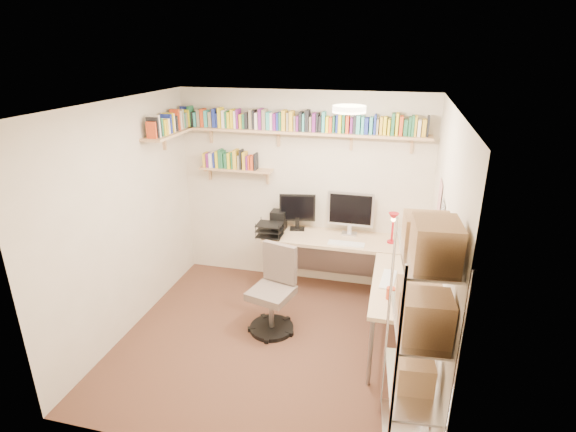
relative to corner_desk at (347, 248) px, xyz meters
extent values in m
plane|color=#462C1E|center=(-0.66, -0.96, -0.76)|extent=(3.20, 3.20, 0.00)
cube|color=beige|center=(-0.66, 0.54, 0.49)|extent=(3.20, 0.04, 2.50)
cube|color=beige|center=(-2.26, -0.96, 0.49)|extent=(0.04, 3.00, 2.50)
cube|color=beige|center=(0.94, -0.96, 0.49)|extent=(0.04, 3.00, 2.50)
cube|color=beige|center=(-0.66, -2.46, 0.49)|extent=(3.20, 0.04, 2.50)
cube|color=white|center=(-0.66, -0.96, 1.74)|extent=(3.20, 3.00, 0.04)
cube|color=silver|center=(0.93, -0.41, 0.79)|extent=(0.01, 0.30, 0.42)
cube|color=white|center=(0.93, -0.81, 0.74)|extent=(0.01, 0.28, 0.38)
cylinder|color=#FFEAC6|center=(0.04, -0.76, 1.70)|extent=(0.30, 0.30, 0.06)
cube|color=#D7B179|center=(-0.66, 0.42, 1.26)|extent=(3.05, 0.25, 0.03)
cube|color=#D7B179|center=(-2.14, -0.01, 1.26)|extent=(0.25, 1.00, 0.03)
cube|color=#D7B179|center=(-1.51, 0.44, 0.74)|extent=(0.95, 0.20, 0.02)
cube|color=#D7B179|center=(-1.86, 0.48, 1.19)|extent=(0.03, 0.20, 0.20)
cube|color=#D7B179|center=(-0.96, 0.48, 1.19)|extent=(0.03, 0.20, 0.20)
cube|color=#D7B179|center=(-0.06, 0.48, 1.19)|extent=(0.03, 0.20, 0.20)
cube|color=#D7B179|center=(0.64, 0.48, 1.19)|extent=(0.03, 0.20, 0.20)
cube|color=#D0431B|center=(-2.12, 0.42, 1.38)|extent=(0.04, 0.12, 0.21)
cube|color=#236941|center=(-2.08, 0.42, 1.40)|extent=(0.04, 0.13, 0.25)
cube|color=black|center=(-2.04, 0.42, 1.37)|extent=(0.03, 0.11, 0.18)
cube|color=teal|center=(-2.00, 0.42, 1.37)|extent=(0.03, 0.14, 0.18)
cube|color=gray|center=(-1.96, 0.42, 1.38)|extent=(0.04, 0.11, 0.21)
cube|color=#D0431B|center=(-1.91, 0.42, 1.39)|extent=(0.04, 0.13, 0.22)
cube|color=teal|center=(-1.86, 0.42, 1.38)|extent=(0.04, 0.12, 0.20)
cube|color=gray|center=(-1.81, 0.42, 1.37)|extent=(0.04, 0.11, 0.19)
cube|color=navy|center=(-1.75, 0.42, 1.39)|extent=(0.04, 0.11, 0.23)
cube|color=navy|center=(-1.71, 0.42, 1.37)|extent=(0.03, 0.11, 0.17)
cube|color=yellow|center=(-1.67, 0.42, 1.40)|extent=(0.04, 0.14, 0.24)
cube|color=white|center=(-1.63, 0.42, 1.39)|extent=(0.04, 0.14, 0.21)
cube|color=#236941|center=(-1.59, 0.42, 1.38)|extent=(0.02, 0.13, 0.20)
cube|color=yellow|center=(-1.56, 0.42, 1.38)|extent=(0.03, 0.12, 0.19)
cube|color=yellow|center=(-1.51, 0.42, 1.39)|extent=(0.04, 0.11, 0.23)
cube|color=white|center=(-1.47, 0.42, 1.38)|extent=(0.03, 0.14, 0.21)
cube|color=#701F74|center=(-1.44, 0.42, 1.40)|extent=(0.02, 0.15, 0.23)
cube|color=gold|center=(-1.40, 0.42, 1.37)|extent=(0.03, 0.12, 0.17)
cube|color=#236941|center=(-1.36, 0.42, 1.37)|extent=(0.03, 0.13, 0.18)
cube|color=black|center=(-1.33, 0.42, 1.38)|extent=(0.04, 0.14, 0.19)
cube|color=gray|center=(-1.28, 0.42, 1.40)|extent=(0.04, 0.12, 0.23)
cube|color=black|center=(-1.24, 0.42, 1.39)|extent=(0.02, 0.13, 0.23)
cube|color=white|center=(-1.20, 0.42, 1.38)|extent=(0.04, 0.12, 0.20)
cube|color=#701F74|center=(-1.15, 0.42, 1.40)|extent=(0.04, 0.15, 0.25)
cube|color=gray|center=(-1.10, 0.42, 1.40)|extent=(0.04, 0.14, 0.24)
cube|color=teal|center=(-1.05, 0.42, 1.38)|extent=(0.04, 0.12, 0.21)
cube|color=white|center=(-1.01, 0.42, 1.38)|extent=(0.03, 0.12, 0.20)
cube|color=#701F74|center=(-0.97, 0.42, 1.38)|extent=(0.04, 0.15, 0.20)
cube|color=navy|center=(-0.93, 0.42, 1.38)|extent=(0.03, 0.15, 0.21)
cube|color=#236941|center=(-0.90, 0.42, 1.39)|extent=(0.03, 0.14, 0.21)
cube|color=gold|center=(-0.86, 0.42, 1.40)|extent=(0.04, 0.13, 0.24)
cube|color=gray|center=(-0.81, 0.42, 1.39)|extent=(0.03, 0.11, 0.21)
cube|color=gold|center=(-0.77, 0.42, 1.40)|extent=(0.04, 0.14, 0.23)
cube|color=gray|center=(-0.72, 0.42, 1.37)|extent=(0.02, 0.12, 0.17)
cube|color=#701F74|center=(-0.69, 0.42, 1.37)|extent=(0.03, 0.15, 0.18)
cube|color=black|center=(-0.65, 0.42, 1.39)|extent=(0.04, 0.15, 0.22)
cube|color=teal|center=(-0.62, 0.42, 1.38)|extent=(0.02, 0.15, 0.21)
cube|color=black|center=(-0.58, 0.42, 1.40)|extent=(0.04, 0.14, 0.25)
cube|color=gray|center=(-0.53, 0.42, 1.37)|extent=(0.03, 0.11, 0.17)
cube|color=#701F74|center=(-0.49, 0.42, 1.39)|extent=(0.04, 0.14, 0.22)
cube|color=black|center=(-0.46, 0.42, 1.39)|extent=(0.02, 0.14, 0.22)
cube|color=black|center=(-0.42, 0.42, 1.37)|extent=(0.03, 0.12, 0.18)
cube|color=teal|center=(-0.38, 0.42, 1.40)|extent=(0.04, 0.12, 0.23)
cube|color=yellow|center=(-0.34, 0.42, 1.37)|extent=(0.03, 0.12, 0.18)
cube|color=#D0431B|center=(-0.30, 0.42, 1.37)|extent=(0.04, 0.11, 0.17)
cube|color=#236941|center=(-0.26, 0.42, 1.37)|extent=(0.02, 0.11, 0.19)
cube|color=navy|center=(-0.22, 0.42, 1.38)|extent=(0.03, 0.12, 0.21)
cube|color=yellow|center=(-0.19, 0.42, 1.38)|extent=(0.03, 0.13, 0.21)
cube|color=#236941|center=(-0.15, 0.42, 1.39)|extent=(0.03, 0.12, 0.23)
cube|color=#D0431B|center=(-0.10, 0.42, 1.38)|extent=(0.04, 0.15, 0.20)
cube|color=#701F74|center=(-0.06, 0.42, 1.37)|extent=(0.03, 0.11, 0.18)
cube|color=black|center=(-0.02, 0.42, 1.40)|extent=(0.03, 0.14, 0.25)
cube|color=teal|center=(0.02, 0.42, 1.38)|extent=(0.04, 0.15, 0.21)
cube|color=teal|center=(0.07, 0.42, 1.38)|extent=(0.03, 0.15, 0.20)
cube|color=navy|center=(0.12, 0.42, 1.37)|extent=(0.04, 0.14, 0.18)
cube|color=teal|center=(0.17, 0.42, 1.38)|extent=(0.03, 0.14, 0.19)
cube|color=navy|center=(0.21, 0.42, 1.39)|extent=(0.02, 0.14, 0.22)
cube|color=gray|center=(0.24, 0.42, 1.37)|extent=(0.02, 0.15, 0.18)
cube|color=gold|center=(0.28, 0.42, 1.38)|extent=(0.03, 0.13, 0.20)
cube|color=yellow|center=(0.32, 0.42, 1.38)|extent=(0.04, 0.12, 0.20)
cube|color=yellow|center=(0.37, 0.42, 1.37)|extent=(0.03, 0.14, 0.18)
cube|color=#236941|center=(0.41, 0.42, 1.40)|extent=(0.04, 0.14, 0.24)
cube|color=yellow|center=(0.46, 0.42, 1.40)|extent=(0.03, 0.14, 0.25)
cube|color=#D0431B|center=(0.50, 0.42, 1.39)|extent=(0.04, 0.14, 0.22)
cube|color=#236941|center=(0.55, 0.42, 1.37)|extent=(0.04, 0.12, 0.18)
cube|color=#236941|center=(0.59, 0.42, 1.38)|extent=(0.03, 0.14, 0.21)
cube|color=#236941|center=(0.63, 0.42, 1.39)|extent=(0.03, 0.14, 0.22)
cube|color=gold|center=(0.66, 0.42, 1.39)|extent=(0.02, 0.12, 0.22)
cube|color=white|center=(0.70, 0.42, 1.37)|extent=(0.04, 0.13, 0.18)
cube|color=gold|center=(0.75, 0.42, 1.37)|extent=(0.04, 0.12, 0.19)
cube|color=black|center=(0.79, 0.42, 1.39)|extent=(0.03, 0.12, 0.23)
cube|color=#D0431B|center=(-2.14, -0.45, 1.37)|extent=(0.12, 0.03, 0.18)
cube|color=black|center=(-2.14, -0.41, 1.39)|extent=(0.14, 0.03, 0.22)
cube|color=white|center=(-2.14, -0.37, 1.40)|extent=(0.14, 0.03, 0.24)
cube|color=black|center=(-2.14, -0.33, 1.37)|extent=(0.11, 0.03, 0.17)
cube|color=#236941|center=(-2.14, -0.30, 1.38)|extent=(0.11, 0.04, 0.20)
cube|color=yellow|center=(-2.14, -0.25, 1.37)|extent=(0.13, 0.04, 0.17)
cube|color=gold|center=(-2.14, -0.21, 1.37)|extent=(0.14, 0.04, 0.18)
cube|color=white|center=(-2.14, -0.16, 1.37)|extent=(0.13, 0.04, 0.17)
cube|color=navy|center=(-2.14, -0.11, 1.39)|extent=(0.13, 0.04, 0.22)
cube|color=yellow|center=(-2.14, -0.07, 1.39)|extent=(0.14, 0.03, 0.23)
cube|color=white|center=(-2.14, -0.03, 1.39)|extent=(0.13, 0.04, 0.21)
cube|color=black|center=(-2.14, 0.03, 1.37)|extent=(0.14, 0.04, 0.18)
cube|color=#D0431B|center=(-2.14, 0.07, 1.38)|extent=(0.11, 0.03, 0.20)
cube|color=#D0431B|center=(-2.14, 0.11, 1.40)|extent=(0.12, 0.03, 0.24)
cube|color=white|center=(-2.14, 0.15, 1.39)|extent=(0.13, 0.02, 0.22)
cube|color=gray|center=(-2.14, 0.19, 1.40)|extent=(0.14, 0.04, 0.24)
cube|color=teal|center=(-2.14, 0.22, 1.39)|extent=(0.12, 0.02, 0.22)
cube|color=#236941|center=(-2.14, 0.25, 1.37)|extent=(0.12, 0.03, 0.18)
cube|color=gray|center=(-2.14, 0.30, 1.37)|extent=(0.12, 0.04, 0.18)
cube|color=yellow|center=(-2.14, 0.36, 1.38)|extent=(0.14, 0.04, 0.21)
cube|color=navy|center=(-2.14, 0.40, 1.40)|extent=(0.15, 0.03, 0.24)
cube|color=gold|center=(-1.92, 0.44, 0.85)|extent=(0.04, 0.13, 0.18)
cube|color=#701F74|center=(-1.88, 0.44, 0.85)|extent=(0.04, 0.13, 0.18)
cube|color=white|center=(-1.83, 0.44, 0.85)|extent=(0.04, 0.15, 0.19)
cube|color=navy|center=(-1.79, 0.44, 0.85)|extent=(0.03, 0.13, 0.20)
cube|color=yellow|center=(-1.75, 0.44, 0.86)|extent=(0.04, 0.12, 0.21)
cube|color=#236941|center=(-1.71, 0.44, 0.88)|extent=(0.03, 0.13, 0.24)
cube|color=#236941|center=(-1.68, 0.44, 0.87)|extent=(0.02, 0.14, 0.22)
cube|color=#236941|center=(-1.63, 0.44, 0.85)|extent=(0.04, 0.12, 0.19)
cube|color=yellow|center=(-1.59, 0.44, 0.86)|extent=(0.04, 0.14, 0.20)
cube|color=#236941|center=(-1.55, 0.44, 0.86)|extent=(0.03, 0.11, 0.21)
cube|color=gold|center=(-1.50, 0.44, 0.88)|extent=(0.04, 0.15, 0.24)
cube|color=gray|center=(-1.46, 0.44, 0.84)|extent=(0.03, 0.12, 0.17)
cube|color=black|center=(-1.43, 0.44, 0.88)|extent=(0.02, 0.12, 0.25)
cube|color=gold|center=(-1.39, 0.44, 0.87)|extent=(0.04, 0.13, 0.22)
cube|color=#701F74|center=(-1.35, 0.44, 0.84)|extent=(0.02, 0.12, 0.17)
cube|color=#D0431B|center=(-1.32, 0.44, 0.85)|extent=(0.02, 0.12, 0.18)
cube|color=#D0431B|center=(-1.28, 0.44, 0.85)|extent=(0.04, 0.13, 0.18)
cube|color=black|center=(-1.24, 0.44, 0.86)|extent=(0.02, 0.13, 0.21)
cube|color=#D6BB8B|center=(-0.07, 0.26, -0.01)|extent=(1.96, 0.62, 0.04)
cube|color=#D6BB8B|center=(0.66, -0.74, -0.01)|extent=(0.62, 1.34, 0.04)
cylinder|color=gray|center=(-1.00, 0.00, -0.39)|extent=(0.04, 0.04, 0.72)
cylinder|color=gray|center=(-1.00, 0.52, -0.39)|extent=(0.04, 0.04, 0.72)
cylinder|color=gray|center=(0.92, 0.52, -0.39)|extent=(0.04, 0.04, 0.72)
cylinder|color=gray|center=(0.40, -1.36, -0.39)|extent=(0.04, 0.04, 0.72)
cylinder|color=gray|center=(0.92, -1.36, -0.39)|extent=(0.04, 0.04, 0.72)
cube|color=gray|center=(-0.07, 0.53, -0.34)|extent=(1.86, 0.02, 0.57)
cube|color=silver|center=(-0.01, 0.39, 0.35)|extent=(0.57, 0.03, 0.43)
cube|color=black|center=(-0.01, 0.36, 0.35)|extent=(0.51, 0.00, 0.37)
cube|color=black|center=(-0.69, 0.39, 0.31)|extent=(0.46, 0.03, 0.35)
cube|color=black|center=(0.81, -0.69, 0.33)|extent=(0.03, 0.60, 0.39)
cube|color=silver|center=(0.79, -0.69, 0.33)|extent=(0.00, 0.54, 0.34)
cube|color=white|center=(-0.01, 0.07, 0.02)|extent=(0.43, 0.13, 0.02)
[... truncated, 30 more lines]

